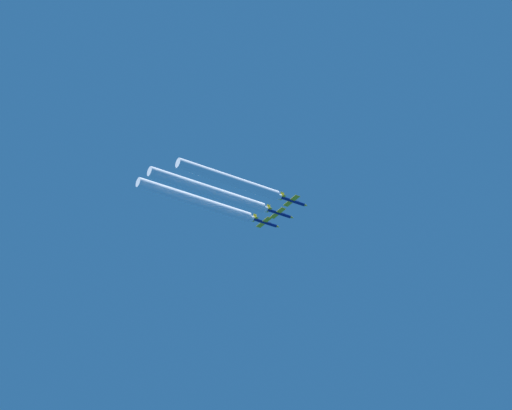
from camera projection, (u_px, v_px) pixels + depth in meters
The scene contains 6 objects.
jet_far_left at pixel (266, 223), 366.69m from camera, with size 7.33×10.67×2.56m.
jet_inner_left at pixel (280, 213), 360.70m from camera, with size 7.33×10.67×2.56m.
jet_center at pixel (293, 201), 354.61m from camera, with size 7.33×10.67×2.56m.
smoke_trail_far_left at pixel (197, 201), 355.11m from camera, with size 3.27×42.12×3.27m.
smoke_trail_inner_left at pixel (210, 191), 349.03m from camera, with size 3.27×42.49×3.27m.
smoke_trail_center at pixel (230, 180), 344.16m from camera, with size 3.27×37.01×3.27m.
Camera 1 is at (257.94, -167.96, 1.54)m, focal length 77.90 mm.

